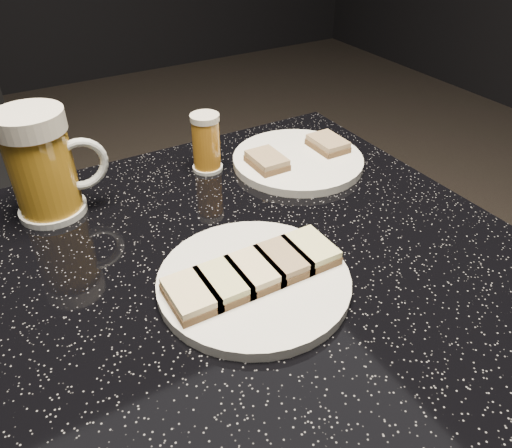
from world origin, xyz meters
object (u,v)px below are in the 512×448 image
object	(u,v)px
plate_small	(298,160)
beer_tumbler	(206,143)
table	(256,372)
plate_large	(254,281)
beer_mug	(43,164)

from	to	relation	value
plate_small	beer_tumbler	distance (m)	0.16
table	beer_tumbler	size ratio (longest dim) A/B	7.65
plate_large	beer_mug	world-z (taller)	beer_mug
plate_large	table	bearing A→B (deg)	57.29
table	beer_tumbler	distance (m)	0.38
beer_mug	beer_tumbler	size ratio (longest dim) A/B	1.61
plate_large	table	xyz separation A→B (m)	(0.03, 0.05, -0.25)
beer_tumbler	plate_small	bearing A→B (deg)	-23.64
table	beer_mug	world-z (taller)	beer_mug
plate_small	plate_large	bearing A→B (deg)	-133.77
plate_large	plate_small	distance (m)	0.32
plate_large	beer_tumbler	bearing A→B (deg)	74.99
plate_small	table	size ratio (longest dim) A/B	0.30
plate_large	beer_tumbler	world-z (taller)	beer_tumbler
plate_small	beer_tumbler	xyz separation A→B (m)	(-0.14, 0.06, 0.04)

